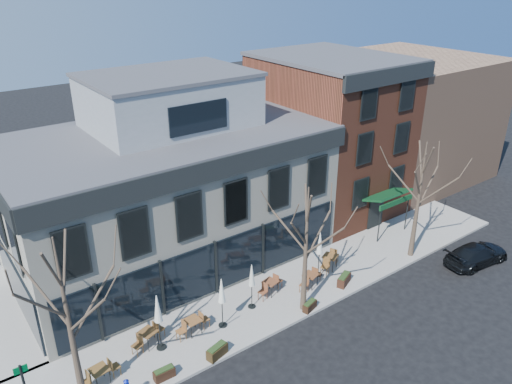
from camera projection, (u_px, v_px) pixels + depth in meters
ground at (216, 295)px, 27.78m from camera, size 120.00×120.00×0.00m
sidewalk_front at (285, 292)px, 27.94m from camera, size 33.50×4.70×0.15m
corner_building at (168, 188)px, 29.56m from camera, size 18.39×10.39×11.10m
red_brick_building at (328, 133)px, 36.12m from camera, size 8.20×11.78×11.18m
bg_building at (404, 116)px, 42.56m from camera, size 12.00×12.00×10.00m
tree_corner at (70, 324)px, 19.07m from camera, size 3.93×3.98×7.92m
tree_mid at (306, 249)px, 24.98m from camera, size 3.50×3.55×7.04m
tree_right at (419, 199)px, 29.77m from camera, size 3.72×3.77×7.48m
parked_sedan at (477, 254)px, 30.50m from camera, size 4.63×2.35×1.29m
cafe_set_0 at (100, 374)px, 21.52m from camera, size 1.92×0.84×0.99m
cafe_set_1 at (148, 337)px, 23.70m from camera, size 1.96×1.06×1.01m
cafe_set_2 at (193, 325)px, 24.50m from camera, size 1.88×0.80×0.98m
cafe_set_3 at (270, 286)px, 27.48m from camera, size 1.89×0.90×0.97m
cafe_set_4 at (310, 279)px, 28.09m from camera, size 1.89×0.98×0.97m
cafe_set_5 at (330, 260)px, 29.76m from camera, size 2.02×1.26×1.05m
umbrella_0 at (158, 311)px, 22.85m from camera, size 0.49×0.49×3.04m
umbrella_1 at (222, 293)px, 24.38m from camera, size 0.45×0.45×2.81m
umbrella_2 at (252, 277)px, 25.81m from camera, size 0.42×0.42×2.65m
umbrella_4 at (320, 245)px, 28.51m from camera, size 0.45×0.45×2.83m
planter_0 at (164, 373)px, 21.90m from camera, size 0.95×0.40×0.53m
planter_1 at (217, 351)px, 23.12m from camera, size 1.14×0.68×0.60m
planter_2 at (310, 306)px, 26.28m from camera, size 0.95×0.58×0.50m
planter_3 at (344, 279)px, 28.37m from camera, size 1.18×0.83×0.61m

